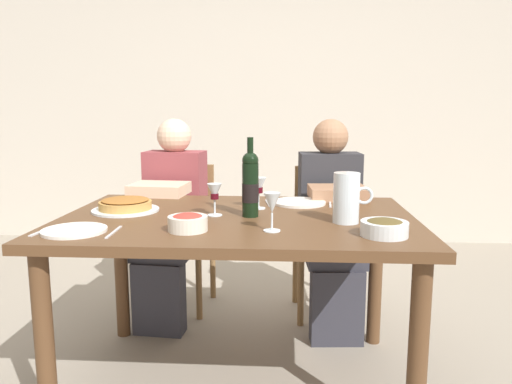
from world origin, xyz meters
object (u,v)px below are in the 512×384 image
object	(u,v)px
dining_table	(238,237)
wine_glass_right_diner	(272,204)
salad_bowl	(188,222)
diner_right	(332,219)
water_pitcher	(347,201)
olive_bowl	(384,227)
wine_glass_centre	(215,194)
chair_left	(182,225)
wine_bottle	(250,184)
baked_tart	(125,205)
wine_glass_left_diner	(259,187)
diner_left	(170,214)
chair_right	(326,229)
dinner_plate_left_setting	(74,230)
dinner_plate_right_setting	(299,202)

from	to	relation	value
dining_table	wine_glass_right_diner	xyz separation A→B (m)	(0.15, -0.25, 0.19)
salad_bowl	wine_glass_right_diner	world-z (taller)	wine_glass_right_diner
diner_right	water_pitcher	bearing A→B (deg)	85.07
salad_bowl	olive_bowl	world-z (taller)	salad_bowl
olive_bowl	wine_glass_centre	distance (m)	0.73
chair_left	wine_bottle	bearing A→B (deg)	123.49
baked_tart	chair_left	bearing A→B (deg)	85.20
dining_table	water_pitcher	world-z (taller)	water_pitcher
wine_glass_left_diner	water_pitcher	bearing A→B (deg)	-35.24
salad_bowl	diner_left	distance (m)	1.01
salad_bowl	chair_left	bearing A→B (deg)	103.38
baked_tart	chair_right	xyz separation A→B (m)	(0.96, 0.79, -0.29)
salad_bowl	wine_glass_centre	world-z (taller)	wine_glass_centre
dinner_plate_left_setting	diner_right	xyz separation A→B (m)	(1.04, 0.94, -0.15)
diner_right	wine_glass_left_diner	bearing A→B (deg)	46.33
wine_bottle	diner_right	xyz separation A→B (m)	(0.40, 0.63, -0.28)
wine_glass_right_diner	diner_left	size ratio (longest dim) A/B	0.13
baked_tart	diner_left	size ratio (longest dim) A/B	0.26
dinner_plate_left_setting	diner_right	bearing A→B (deg)	42.24
baked_tart	dinner_plate_right_setting	bearing A→B (deg)	16.26
baked_tart	olive_bowl	bearing A→B (deg)	-19.23
dining_table	wine_glass_centre	xyz separation A→B (m)	(-0.10, 0.01, 0.19)
diner_left	chair_right	bearing A→B (deg)	-163.50
diner_left	wine_glass_left_diner	bearing A→B (deg)	141.56
baked_tart	dinner_plate_left_setting	xyz separation A→B (m)	(-0.07, -0.39, -0.02)
water_pitcher	chair_left	distance (m)	1.39
baked_tart	diner_left	world-z (taller)	diner_left
chair_left	diner_right	xyz separation A→B (m)	(0.90, -0.29, 0.12)
dining_table	water_pitcher	size ratio (longest dim) A/B	7.41
wine_bottle	chair_left	bearing A→B (deg)	118.44
wine_glass_centre	diner_left	xyz separation A→B (m)	(-0.36, 0.67, -0.24)
salad_bowl	dining_table	bearing A→B (deg)	59.04
olive_bowl	wine_glass_right_diner	size ratio (longest dim) A/B	1.16
diner_right	olive_bowl	bearing A→B (deg)	92.16
chair_right	diner_right	bearing A→B (deg)	89.31
wine_glass_centre	chair_right	bearing A→B (deg)	57.58
baked_tart	diner_left	xyz separation A→B (m)	(0.05, 0.61, -0.17)
wine_glass_left_diner	olive_bowl	bearing A→B (deg)	-44.24
dining_table	chair_left	bearing A→B (deg)	115.83
diner_left	diner_right	bearing A→B (deg)	-178.23
wine_glass_left_diner	diner_right	distance (m)	0.64
wine_bottle	chair_right	bearing A→B (deg)	65.73
wine_glass_left_diner	dinner_plate_right_setting	bearing A→B (deg)	35.38
chair_left	diner_left	world-z (taller)	diner_left
wine_glass_left_diner	wine_glass_centre	distance (m)	0.24
chair_right	wine_glass_left_diner	bearing A→B (deg)	58.17
chair_right	baked_tart	bearing A→B (deg)	35.37
salad_bowl	diner_left	world-z (taller)	diner_left
wine_bottle	wine_glass_right_diner	world-z (taller)	wine_bottle
baked_tart	wine_glass_left_diner	size ratio (longest dim) A/B	2.05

